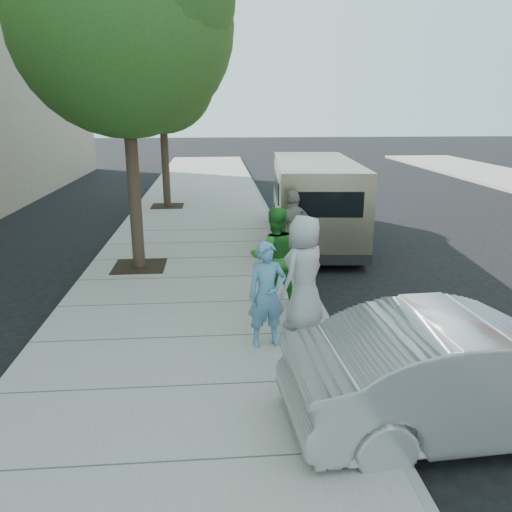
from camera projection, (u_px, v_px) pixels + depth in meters
name	position (u px, v px, depth m)	size (l,w,h in m)	color
ground	(243.00, 308.00, 9.67)	(120.00, 120.00, 0.00)	black
sidewalk	(191.00, 306.00, 9.57)	(5.00, 60.00, 0.15)	gray
curb_face	(316.00, 302.00, 9.76)	(0.12, 60.00, 0.16)	gray
tree_near	(124.00, 15.00, 10.21)	(4.62, 4.60, 7.53)	black
tree_far	(162.00, 74.00, 17.66)	(3.92, 3.80, 6.49)	black
parking_meter	(296.00, 229.00, 10.87)	(0.30, 0.12, 1.44)	gray
van	(314.00, 199.00, 14.15)	(2.64, 6.45, 2.34)	tan
sedan	(474.00, 373.00, 5.85)	(1.55, 4.45, 1.47)	#9C9EA2
person_officer	(267.00, 295.00, 7.63)	(0.61, 0.40, 1.66)	#548CB2
person_green_shirt	(275.00, 257.00, 9.24)	(0.90, 0.70, 1.86)	#297F2A
person_gray_shirt	(304.00, 273.00, 8.24)	(0.94, 0.61, 1.92)	#B2B2B4
person_striped_polo	(293.00, 233.00, 10.95)	(1.11, 0.46, 1.89)	gray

